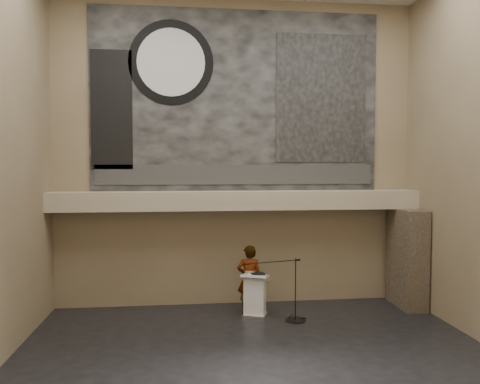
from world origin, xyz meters
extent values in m
plane|color=black|center=(0.00, 0.00, 0.00)|extent=(10.00, 10.00, 0.00)
cube|color=#7C684E|center=(0.00, 4.00, 4.25)|extent=(10.00, 0.02, 8.50)
cube|color=#7C684E|center=(0.00, -4.00, 4.25)|extent=(10.00, 0.02, 8.50)
cube|color=tan|center=(0.00, 3.60, 2.95)|extent=(10.00, 0.80, 0.50)
cylinder|color=#B2893D|center=(-1.60, 3.55, 2.67)|extent=(0.04, 0.04, 0.06)
cylinder|color=#B2893D|center=(1.90, 3.55, 2.67)|extent=(0.04, 0.04, 0.06)
cube|color=black|center=(0.00, 3.97, 5.70)|extent=(8.00, 0.05, 5.00)
cube|color=#2B2B2B|center=(0.00, 3.93, 3.65)|extent=(7.76, 0.02, 0.55)
cylinder|color=black|center=(-1.80, 3.93, 6.70)|extent=(2.30, 0.02, 2.30)
cylinder|color=silver|center=(-1.80, 3.91, 6.70)|extent=(1.84, 0.02, 1.84)
cube|color=black|center=(2.40, 3.93, 5.80)|extent=(2.60, 0.02, 3.60)
cube|color=black|center=(-3.40, 3.93, 5.40)|extent=(1.10, 0.02, 3.20)
cube|color=#3D3226|center=(4.65, 3.15, 1.35)|extent=(0.60, 1.40, 2.70)
cube|color=silver|center=(0.33, 2.70, 0.04)|extent=(0.72, 0.63, 0.08)
cube|color=white|center=(0.33, 2.70, 0.56)|extent=(0.62, 0.52, 0.96)
cube|color=white|center=(0.33, 2.68, 1.07)|extent=(0.79, 0.68, 0.12)
cube|color=black|center=(0.40, 2.68, 1.12)|extent=(0.36, 0.31, 0.04)
cube|color=silver|center=(0.25, 2.65, 1.10)|extent=(0.24, 0.31, 0.00)
imported|color=beige|center=(0.23, 3.05, 0.90)|extent=(0.71, 0.51, 1.81)
cylinder|color=black|center=(1.29, 2.28, 0.01)|extent=(0.52, 0.52, 0.02)
cylinder|color=black|center=(1.29, 2.28, 0.79)|extent=(0.03, 0.03, 1.58)
cylinder|color=black|center=(0.66, 2.13, 1.53)|extent=(1.41, 0.37, 0.02)
camera|label=1|loc=(-1.42, -9.05, 3.85)|focal=35.00mm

